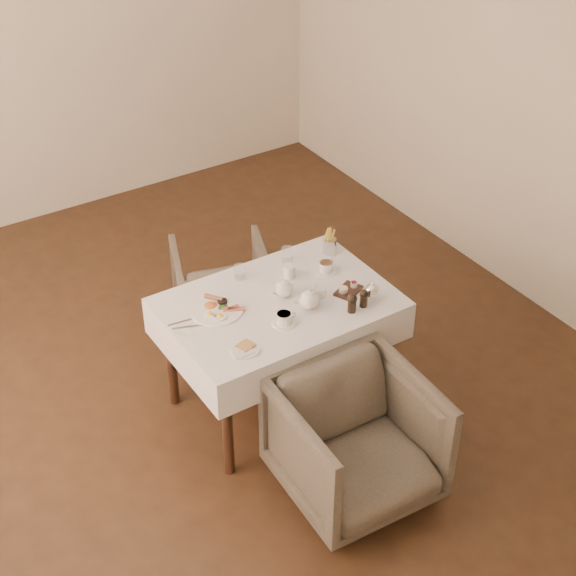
% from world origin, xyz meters
% --- Properties ---
extents(table, '(1.28, 0.88, 0.75)m').
position_xyz_m(table, '(0.18, -0.44, 0.64)').
color(table, black).
rests_on(table, ground).
extents(armchair_near, '(0.79, 0.81, 0.71)m').
position_xyz_m(armchair_near, '(0.15, -1.25, 0.35)').
color(armchair_near, '#473F34').
rests_on(armchair_near, ground).
extents(armchair_far, '(0.79, 0.80, 0.57)m').
position_xyz_m(armchair_far, '(0.29, 0.47, 0.29)').
color(armchair_far, '#473F34').
rests_on(armchair_far, ground).
extents(breakfast_plate, '(0.30, 0.30, 0.04)m').
position_xyz_m(breakfast_plate, '(-0.15, -0.32, 0.77)').
color(breakfast_plate, white).
rests_on(breakfast_plate, table).
extents(side_plate, '(0.17, 0.16, 0.02)m').
position_xyz_m(side_plate, '(-0.20, -0.71, 0.76)').
color(side_plate, white).
rests_on(side_plate, table).
extents(teapot_centre, '(0.15, 0.12, 0.12)m').
position_xyz_m(teapot_centre, '(0.23, -0.41, 0.81)').
color(teapot_centre, white).
rests_on(teapot_centre, table).
extents(teapot_front, '(0.20, 0.18, 0.13)m').
position_xyz_m(teapot_front, '(0.29, -0.58, 0.82)').
color(teapot_front, white).
rests_on(teapot_front, table).
extents(creamer, '(0.09, 0.09, 0.08)m').
position_xyz_m(creamer, '(0.36, -0.27, 0.80)').
color(creamer, white).
rests_on(creamer, table).
extents(teacup_near, '(0.14, 0.14, 0.07)m').
position_xyz_m(teacup_near, '(0.10, -0.62, 0.79)').
color(teacup_near, white).
rests_on(teacup_near, table).
extents(teacup_far, '(0.13, 0.13, 0.07)m').
position_xyz_m(teacup_far, '(0.58, -0.34, 0.78)').
color(teacup_far, white).
rests_on(teacup_far, table).
extents(glass_left, '(0.07, 0.07, 0.09)m').
position_xyz_m(glass_left, '(0.11, -0.12, 0.80)').
color(glass_left, silver).
rests_on(glass_left, table).
extents(glass_mid, '(0.07, 0.07, 0.10)m').
position_xyz_m(glass_mid, '(0.41, -0.52, 0.80)').
color(glass_mid, silver).
rests_on(glass_mid, table).
extents(glass_right, '(0.09, 0.09, 0.10)m').
position_xyz_m(glass_right, '(0.44, -0.12, 0.80)').
color(glass_right, silver).
rests_on(glass_right, table).
extents(condiment_board, '(0.20, 0.17, 0.04)m').
position_xyz_m(condiment_board, '(0.57, -0.57, 0.77)').
color(condiment_board, black).
rests_on(condiment_board, table).
extents(pepper_mill_left, '(0.07, 0.07, 0.11)m').
position_xyz_m(pepper_mill_left, '(0.47, -0.74, 0.81)').
color(pepper_mill_left, black).
rests_on(pepper_mill_left, table).
extents(pepper_mill_right, '(0.06, 0.06, 0.11)m').
position_xyz_m(pepper_mill_right, '(0.56, -0.73, 0.81)').
color(pepper_mill_right, black).
rests_on(pepper_mill_right, table).
extents(silver_pot, '(0.12, 0.10, 0.12)m').
position_xyz_m(silver_pot, '(0.64, -0.70, 0.81)').
color(silver_pot, white).
rests_on(silver_pot, table).
extents(fries_cup, '(0.08, 0.08, 0.17)m').
position_xyz_m(fries_cup, '(0.71, -0.18, 0.83)').
color(fries_cup, silver).
rests_on(fries_cup, table).
extents(cutlery_fork, '(0.18, 0.04, 0.00)m').
position_xyz_m(cutlery_fork, '(-0.35, -0.32, 0.76)').
color(cutlery_fork, silver).
rests_on(cutlery_fork, table).
extents(cutlery_knife, '(0.19, 0.09, 0.00)m').
position_xyz_m(cutlery_knife, '(-0.34, -0.38, 0.76)').
color(cutlery_knife, silver).
rests_on(cutlery_knife, table).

